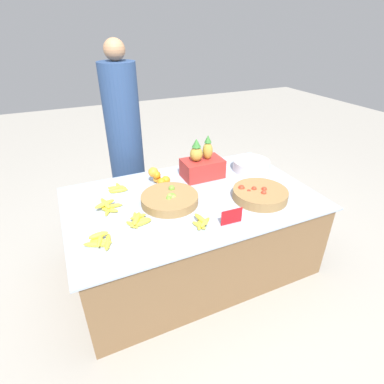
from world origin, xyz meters
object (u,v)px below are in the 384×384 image
(metal_bowl, at_px, (251,165))
(price_sign, at_px, (232,217))
(produce_crate, at_px, (202,165))
(tomato_basket, at_px, (260,194))
(lime_bowl, at_px, (170,199))
(vendor_person, at_px, (125,142))

(metal_bowl, height_order, price_sign, price_sign)
(metal_bowl, relative_size, produce_crate, 0.89)
(tomato_basket, distance_m, price_sign, 0.41)
(tomato_basket, height_order, price_sign, price_sign)
(produce_crate, bearing_deg, metal_bowl, -6.71)
(produce_crate, bearing_deg, tomato_basket, -64.84)
(price_sign, distance_m, produce_crate, 0.71)
(lime_bowl, bearing_deg, vendor_person, 94.88)
(lime_bowl, xyz_separation_m, tomato_basket, (0.64, -0.21, 0.00))
(price_sign, bearing_deg, metal_bowl, 49.95)
(metal_bowl, xyz_separation_m, vendor_person, (-0.95, 0.75, 0.11))
(tomato_basket, bearing_deg, vendor_person, 121.05)
(tomato_basket, height_order, produce_crate, produce_crate)
(tomato_basket, xyz_separation_m, price_sign, (-0.36, -0.19, 0.02))
(tomato_basket, relative_size, produce_crate, 1.12)
(tomato_basket, bearing_deg, price_sign, -151.92)
(lime_bowl, xyz_separation_m, price_sign, (0.28, -0.41, 0.02))
(price_sign, height_order, vendor_person, vendor_person)
(lime_bowl, height_order, produce_crate, produce_crate)
(tomato_basket, distance_m, produce_crate, 0.56)
(lime_bowl, xyz_separation_m, vendor_person, (-0.08, 0.99, 0.12))
(metal_bowl, bearing_deg, lime_bowl, -164.63)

